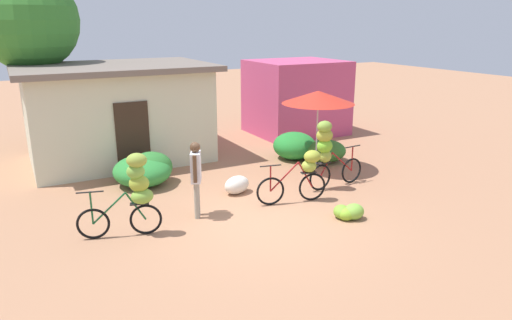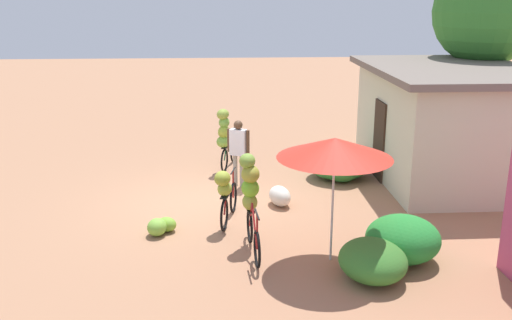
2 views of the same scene
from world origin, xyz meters
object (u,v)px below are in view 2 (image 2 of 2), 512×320
object	(u,v)px
banana_pile_on_ground	(161,226)
person_vendor	(238,147)
market_umbrella	(335,148)
building_low	(448,123)
bicycle_center_loaded	(250,194)
tree_behind_building	(487,13)
produce_sack	(280,196)
bicycle_near_pile	(226,192)
bicycle_leftmost	(225,135)

from	to	relation	value
banana_pile_on_ground	person_vendor	world-z (taller)	person_vendor
market_umbrella	banana_pile_on_ground	size ratio (longest dim) A/B	3.28
building_low	person_vendor	bearing A→B (deg)	-85.36
bicycle_center_loaded	banana_pile_on_ground	world-z (taller)	bicycle_center_loaded
tree_behind_building	produce_sack	bearing A→B (deg)	-57.79
bicycle_near_pile	produce_sack	distance (m)	1.71
bicycle_near_pile	banana_pile_on_ground	world-z (taller)	bicycle_near_pile
bicycle_near_pile	produce_sack	bearing A→B (deg)	132.06
banana_pile_on_ground	person_vendor	size ratio (longest dim) A/B	0.41
bicycle_leftmost	person_vendor	xyz separation A→B (m)	(1.38, 0.32, 0.05)
tree_behind_building	produce_sack	xyz separation A→B (m)	(3.84, -6.09, -3.83)
bicycle_center_loaded	banana_pile_on_ground	bearing A→B (deg)	-112.16
building_low	bicycle_center_loaded	bearing A→B (deg)	-53.02
market_umbrella	person_vendor	world-z (taller)	market_umbrella
building_low	market_umbrella	size ratio (longest dim) A/B	2.44
building_low	bicycle_near_pile	bearing A→B (deg)	-62.86
market_umbrella	bicycle_center_loaded	bearing A→B (deg)	-115.49
tree_behind_building	market_umbrella	size ratio (longest dim) A/B	2.47
building_low	produce_sack	size ratio (longest dim) A/B	7.84
market_umbrella	person_vendor	size ratio (longest dim) A/B	1.36
bicycle_near_pile	produce_sack	xyz separation A→B (m)	(-1.09, 1.21, -0.50)
bicycle_near_pile	bicycle_center_loaded	bearing A→B (deg)	23.54
building_low	bicycle_leftmost	bearing A→B (deg)	-99.56
bicycle_leftmost	bicycle_center_loaded	bearing A→B (deg)	5.01
bicycle_center_loaded	banana_pile_on_ground	xyz separation A→B (m)	(-0.71, -1.75, -0.89)
market_umbrella	bicycle_near_pile	xyz separation A→B (m)	(-1.69, -1.84, -1.35)
bicycle_near_pile	banana_pile_on_ground	bearing A→B (deg)	-76.54
building_low	person_vendor	world-z (taller)	building_low
building_low	bicycle_leftmost	size ratio (longest dim) A/B	3.26
bicycle_center_loaded	banana_pile_on_ground	size ratio (longest dim) A/B	2.57
banana_pile_on_ground	person_vendor	distance (m)	3.34
bicycle_leftmost	banana_pile_on_ground	distance (m)	4.44
bicycle_near_pile	market_umbrella	bearing A→B (deg)	47.47
tree_behind_building	banana_pile_on_ground	world-z (taller)	tree_behind_building
bicycle_center_loaded	person_vendor	distance (m)	3.49
tree_behind_building	bicycle_leftmost	bearing A→B (deg)	-81.52
market_umbrella	bicycle_near_pile	size ratio (longest dim) A/B	1.35
market_umbrella	bicycle_near_pile	world-z (taller)	market_umbrella
market_umbrella	building_low	bearing A→B (deg)	140.28
bicycle_leftmost	bicycle_center_loaded	distance (m)	4.89
person_vendor	banana_pile_on_ground	bearing A→B (deg)	-30.52
building_low	tree_behind_building	size ratio (longest dim) A/B	0.99
tree_behind_building	bicycle_leftmost	xyz separation A→B (m)	(1.09, -7.29, -3.09)
bicycle_leftmost	person_vendor	world-z (taller)	bicycle_leftmost
tree_behind_building	bicycle_center_loaded	size ratio (longest dim) A/B	3.15
bicycle_near_pile	produce_sack	world-z (taller)	bicycle_near_pile
bicycle_near_pile	produce_sack	size ratio (longest dim) A/B	2.39
building_low	banana_pile_on_ground	world-z (taller)	building_low
market_umbrella	bicycle_center_loaded	world-z (taller)	market_umbrella
bicycle_near_pile	building_low	bearing A→B (deg)	117.14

